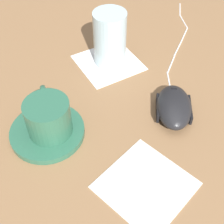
{
  "coord_description": "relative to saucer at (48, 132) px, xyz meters",
  "views": [
    {
      "loc": [
        -0.24,
        0.3,
        0.42
      ],
      "look_at": [
        -0.01,
        0.04,
        0.03
      ],
      "focal_mm": 50.0,
      "sensor_mm": 36.0,
      "label": 1
    }
  ],
  "objects": [
    {
      "name": "mouse_cable",
      "position": [
        -0.03,
        -0.37,
        -0.0
      ],
      "size": [
        0.17,
        0.3,
        0.0
      ],
      "color": "white",
      "rests_on": "ground"
    },
    {
      "name": "saucer",
      "position": [
        0.0,
        0.0,
        0.0
      ],
      "size": [
        0.13,
        0.13,
        0.01
      ],
      "primitive_type": "cylinder",
      "color": "#2D664C",
      "rests_on": "ground"
    },
    {
      "name": "napkin_under_glass",
      "position": [
        0.05,
        -0.21,
        -0.0
      ],
      "size": [
        0.15,
        0.15,
        0.0
      ],
      "primitive_type": "cube",
      "rotation": [
        0.0,
        0.0,
        -0.35
      ],
      "color": "white",
      "rests_on": "ground"
    },
    {
      "name": "drinking_glass",
      "position": [
        0.05,
        -0.22,
        0.05
      ],
      "size": [
        0.07,
        0.07,
        0.11
      ],
      "primitive_type": "cylinder",
      "color": "silver",
      "rests_on": "napkin_under_glass"
    },
    {
      "name": "ground_plane",
      "position": [
        -0.06,
        -0.12,
        -0.01
      ],
      "size": [
        3.0,
        3.0,
        0.0
      ],
      "primitive_type": "plane",
      "color": "olive"
    },
    {
      "name": "computer_mouse",
      "position": [
        -0.14,
        -0.18,
        0.01
      ],
      "size": [
        0.11,
        0.12,
        0.04
      ],
      "color": "black",
      "rests_on": "ground"
    },
    {
      "name": "napkin_spare",
      "position": [
        -0.18,
        -0.03,
        -0.0
      ],
      "size": [
        0.13,
        0.13,
        0.0
      ],
      "primitive_type": "cube",
      "rotation": [
        0.0,
        0.0,
        -0.05
      ],
      "color": "silver",
      "rests_on": "ground"
    },
    {
      "name": "coffee_cup",
      "position": [
        -0.0,
        -0.01,
        0.04
      ],
      "size": [
        0.09,
        0.08,
        0.06
      ],
      "color": "#2D664C",
      "rests_on": "saucer"
    }
  ]
}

